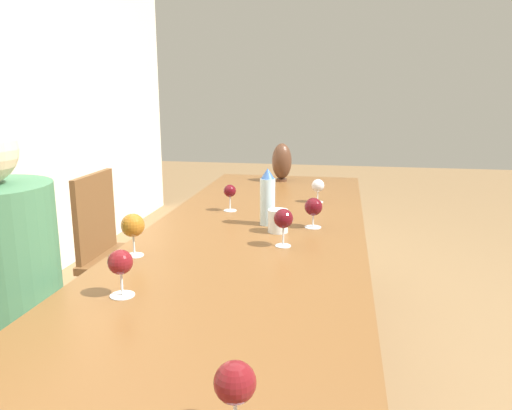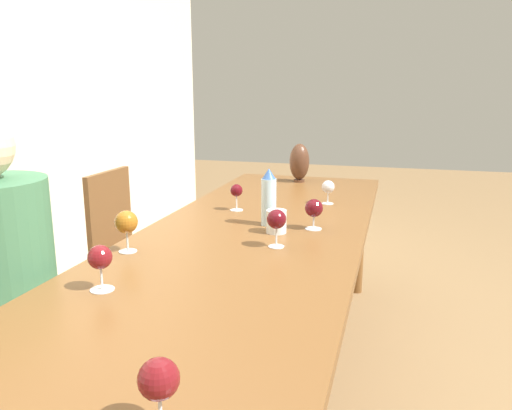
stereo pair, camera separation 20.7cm
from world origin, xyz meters
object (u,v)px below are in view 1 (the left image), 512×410
water_bottle (268,198)px  wine_glass_2 (283,219)px  wine_glass_3 (235,384)px  chair_far (121,251)px  wine_glass_0 (318,186)px  wine_glass_4 (120,264)px  water_tumbler (278,221)px  wine_glass_6 (313,207)px  vase (282,162)px  wine_glass_1 (133,226)px  person_near (4,301)px  wine_glass_5 (230,192)px

water_bottle → wine_glass_2: (-0.29, -0.10, -0.02)m
wine_glass_3 → chair_far: size_ratio=0.15×
wine_glass_0 → wine_glass_4: 1.40m
water_tumbler → wine_glass_0: size_ratio=0.78×
wine_glass_0 → wine_glass_6: wine_glass_6 is taller
vase → wine_glass_2: (-1.35, -0.17, -0.02)m
wine_glass_2 → wine_glass_6: bearing=-18.6°
wine_glass_1 → wine_glass_6: wine_glass_1 is taller
water_tumbler → person_near: person_near is taller
wine_glass_2 → person_near: 0.98m
water_bottle → wine_glass_0: (0.48, -0.19, -0.04)m
vase → wine_glass_1: bearing=167.9°
wine_glass_1 → wine_glass_3: wine_glass_1 is taller
wine_glass_6 → chair_far: 1.12m
wine_glass_6 → person_near: person_near is taller
vase → chair_far: size_ratio=0.27×
wine_glass_0 → wine_glass_5: (-0.26, 0.41, 0.01)m
vase → person_near: bearing=159.6°
wine_glass_1 → wine_glass_4: (-0.34, -0.11, -0.01)m
wine_glass_3 → wine_glass_4: 0.68m
wine_glass_3 → chair_far: 1.92m
wine_glass_3 → vase: bearing=5.2°
water_tumbler → wine_glass_2: bearing=-166.6°
wine_glass_5 → wine_glass_6: 0.48m
water_bottle → wine_glass_6: size_ratio=1.92×
wine_glass_3 → wine_glass_6: bearing=-2.1°
water_tumbler → wine_glass_4: bearing=154.1°
chair_far → water_bottle: bearing=-108.1°
wine_glass_1 → chair_far: size_ratio=0.17×
vase → chair_far: 1.16m
wine_glass_0 → water_tumbler: bearing=167.4°
vase → wine_glass_5: 0.85m
water_bottle → chair_far: 0.95m
wine_glass_3 → wine_glass_1: bearing=33.0°
chair_far → person_near: bearing=-175.3°
vase → wine_glass_3: 2.41m
vase → wine_glass_1: 1.59m
wine_glass_6 → wine_glass_5: bearing=61.0°
chair_far → person_near: 1.04m
wine_glass_4 → wine_glass_5: size_ratio=1.06×
vase → wine_glass_4: (-1.89, 0.22, -0.03)m
wine_glass_4 → wine_glass_6: wine_glass_4 is taller
wine_glass_2 → wine_glass_4: 0.67m
wine_glass_6 → person_near: bearing=128.1°
wine_glass_3 → wine_glass_5: (1.56, 0.37, 0.00)m
water_tumbler → vase: (1.17, 0.13, 0.08)m
person_near → wine_glass_1: bearing=-52.9°
vase → wine_glass_0: size_ratio=1.99×
water_bottle → wine_glass_5: 0.31m
water_tumbler → wine_glass_6: (0.09, -0.14, 0.04)m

